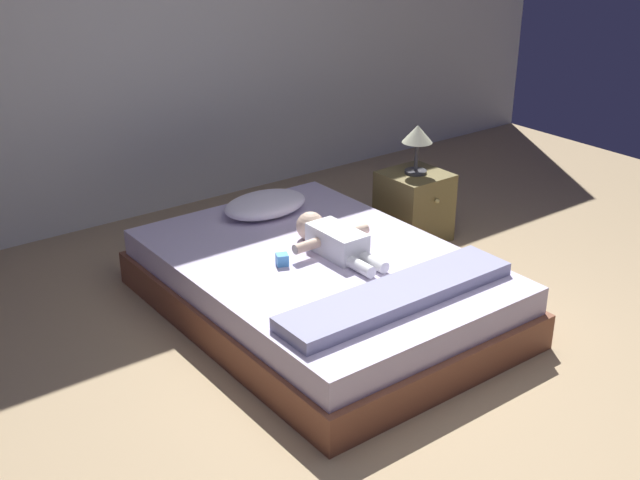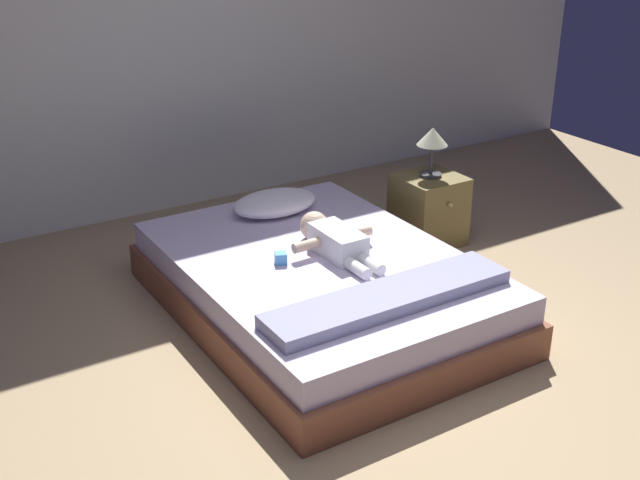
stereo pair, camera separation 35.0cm
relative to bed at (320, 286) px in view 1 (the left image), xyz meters
The scene contains 10 objects.
ground_plane 1.03m from the bed, 97.44° to the right, with size 8.00×8.00×0.00m, color tan.
wall_behind_bed 2.35m from the bed, 93.78° to the left, with size 8.00×0.12×2.82m, color silver.
bed is the anchor object (origin of this frame).
pillow 0.74m from the bed, 81.62° to the left, with size 0.54×0.35×0.13m.
baby 0.27m from the bed, 13.51° to the left, with size 0.50×0.67×0.16m.
toothbrush 0.43m from the bed, 13.72° to the left, with size 0.09×0.15×0.02m.
nightstand 1.21m from the bed, 21.63° to the left, with size 0.39×0.42×0.47m.
lamp 1.32m from the bed, 21.63° to the left, with size 0.20×0.20×0.32m.
blanket 0.66m from the bed, 90.00° to the right, with size 1.31×0.28×0.07m.
toy_block 0.31m from the bed, 169.48° to the left, with size 0.08×0.08×0.06m.
Camera 1 is at (-2.24, -2.13, 2.20)m, focal length 44.95 mm.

